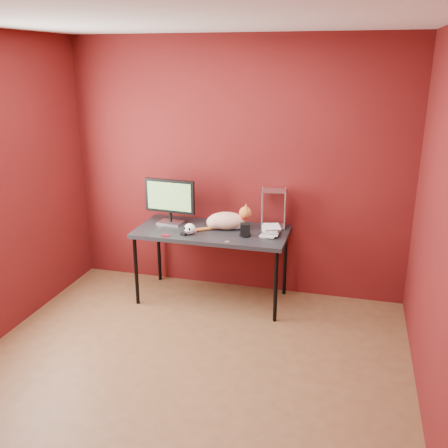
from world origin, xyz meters
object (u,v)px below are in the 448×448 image
(desk, at_px, (212,235))
(monitor, at_px, (170,199))
(skull_mug, at_px, (190,229))
(speaker, at_px, (245,230))
(book_stack, at_px, (264,184))
(cat, at_px, (227,221))

(desk, bearing_deg, monitor, 168.85)
(skull_mug, distance_m, speaker, 0.53)
(book_stack, bearing_deg, cat, 171.30)
(skull_mug, bearing_deg, speaker, 23.45)
(desk, height_order, cat, cat)
(cat, bearing_deg, skull_mug, -153.49)
(monitor, bearing_deg, skull_mug, -37.71)
(desk, distance_m, cat, 0.20)
(monitor, xyz_separation_m, speaker, (0.83, -0.19, -0.20))
(desk, relative_size, cat, 2.86)
(desk, relative_size, monitor, 2.80)
(monitor, xyz_separation_m, cat, (0.61, -0.03, -0.17))
(book_stack, bearing_deg, desk, -179.47)
(speaker, bearing_deg, monitor, 152.67)
(cat, distance_m, skull_mug, 0.39)
(desk, height_order, speaker, speaker)
(monitor, relative_size, book_stack, 0.53)
(desk, xyz_separation_m, book_stack, (0.51, 0.00, 0.55))
(skull_mug, distance_m, book_stack, 0.84)
(cat, bearing_deg, desk, -166.81)
(speaker, bearing_deg, cat, 130.15)
(skull_mug, bearing_deg, cat, 52.57)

